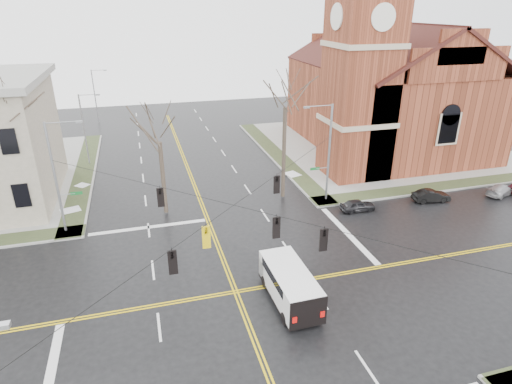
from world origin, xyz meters
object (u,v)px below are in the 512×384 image
object	(u,v)px
tree_nw_near	(159,137)
tree_ne	(285,101)
parked_car_b	(431,196)
tree_nw_far	(14,114)
streetlight_north_a	(85,127)
signal_pole_nw	(57,175)
streetlight_north_b	(96,94)
parked_car_a	(358,205)
cargo_van	(289,282)
church	(385,81)
signal_pole_ne	(327,150)
parked_car_c	(501,190)

from	to	relation	value
tree_nw_near	tree_ne	world-z (taller)	tree_ne
parked_car_b	tree_nw_far	xyz separation A→B (m)	(-34.85, 5.58, 8.76)
streetlight_north_a	tree_nw_far	distance (m)	15.10
signal_pole_nw	tree_nw_near	xyz separation A→B (m)	(7.99, 1.21, 2.07)
streetlight_north_b	tree_nw_far	distance (m)	34.41
parked_car_a	tree_nw_near	xyz separation A→B (m)	(-16.58, 4.12, 6.48)
cargo_van	tree_nw_near	distance (m)	16.66
church	streetlight_north_b	size ratio (longest dim) A/B	3.44
signal_pole_ne	streetlight_north_a	world-z (taller)	signal_pole_ne
church	parked_car_b	size ratio (longest dim) A/B	7.91
tree_ne	church	bearing A→B (deg)	34.34
streetlight_north_a	cargo_van	world-z (taller)	streetlight_north_a
signal_pole_ne	parked_car_c	size ratio (longest dim) A/B	2.49
signal_pole_nw	streetlight_north_b	size ratio (longest dim) A/B	1.12
signal_pole_nw	streetlight_north_b	bearing A→B (deg)	88.95
signal_pole_nw	streetlight_north_b	world-z (taller)	signal_pole_nw
streetlight_north_a	parked_car_b	bearing A→B (deg)	-31.72
church	parked_car_b	distance (m)	18.48
parked_car_b	tree_ne	world-z (taller)	tree_ne
tree_nw_far	parked_car_c	bearing A→B (deg)	-8.23
signal_pole_ne	tree_nw_far	world-z (taller)	tree_nw_far
streetlight_north_a	tree_ne	distance (m)	24.13
signal_pole_ne	tree_ne	distance (m)	5.86
parked_car_c	tree_nw_near	distance (m)	32.72
church	parked_car_c	bearing A→B (deg)	-77.83
signal_pole_nw	tree_nw_near	distance (m)	8.34
parked_car_b	parked_car_c	bearing A→B (deg)	-86.86
parked_car_c	cargo_van	bearing A→B (deg)	92.60
church	tree_nw_far	xyz separation A→B (m)	(-38.75, -10.68, 0.90)
tree_nw_far	parked_car_a	bearing A→B (deg)	-11.44
signal_pole_ne	tree_nw_far	size ratio (longest dim) A/B	0.70
signal_pole_ne	parked_car_c	world-z (taller)	signal_pole_ne
cargo_van	streetlight_north_b	bearing A→B (deg)	104.20
church	signal_pole_nw	bearing A→B (deg)	-159.79
streetlight_north_a	signal_pole_ne	bearing A→B (deg)	-36.90
signal_pole_ne	streetlight_north_a	xyz separation A→B (m)	(-21.97, 16.50, -0.48)
streetlight_north_a	streetlight_north_b	xyz separation A→B (m)	(0.00, 20.00, 0.00)
parked_car_a	signal_pole_nw	bearing A→B (deg)	85.00
signal_pole_nw	parked_car_c	distance (m)	40.11
church	parked_car_c	world-z (taller)	church
cargo_van	tree_ne	world-z (taller)	tree_ne
tree_nw_far	parked_car_b	bearing A→B (deg)	-9.10
tree_nw_far	tree_ne	world-z (taller)	tree_nw_far
streetlight_north_a	parked_car_b	size ratio (longest dim) A/B	2.30
signal_pole_ne	cargo_van	distance (m)	15.93
parked_car_c	tree_nw_near	size ratio (longest dim) A/B	0.37
signal_pole_nw	tree_ne	size ratio (longest dim) A/B	0.70
streetlight_north_a	tree_nw_near	xyz separation A→B (m)	(7.32, -15.29, 2.55)
parked_car_a	parked_car_b	bearing A→B (deg)	-88.81
parked_car_c	signal_pole_nw	bearing A→B (deg)	66.88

